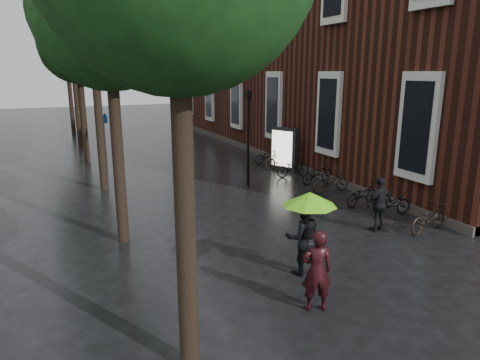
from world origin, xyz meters
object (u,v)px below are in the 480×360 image
ad_lightbox (285,149)px  person_black (303,238)px  parked_bicycles (326,179)px  person_burgundy (317,271)px  lamp_post (248,130)px  pedestrian_walking (380,204)px

ad_lightbox → person_black: bearing=-142.3°
person_black → parked_bicycles: size_ratio=0.16×
parked_bicycles → person_black: bearing=-129.3°
person_burgundy → lamp_post: lamp_post is taller
person_burgundy → person_black: size_ratio=0.95×
person_black → lamp_post: bearing=-90.8°
pedestrian_walking → parked_bicycles: pedestrian_walking is taller
pedestrian_walking → ad_lightbox: (1.48, 8.38, 0.22)m
pedestrian_walking → parked_bicycles: size_ratio=0.15×
pedestrian_walking → ad_lightbox: ad_lightbox is taller
pedestrian_walking → lamp_post: (-1.45, 6.37, 1.59)m
person_burgundy → ad_lightbox: bearing=-98.7°
person_black → lamp_post: 8.31m
person_burgundy → pedestrian_walking: bearing=-126.8°
pedestrian_walking → lamp_post: bearing=-82.0°
person_burgundy → person_black: person_black is taller
person_burgundy → parked_bicycles: size_ratio=0.15×
person_burgundy → ad_lightbox: 12.81m
person_burgundy → pedestrian_walking: 5.29m
ad_lightbox → lamp_post: bearing=-170.1°
lamp_post → person_black: bearing=-105.9°
pedestrian_walking → parked_bicycles: 4.87m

